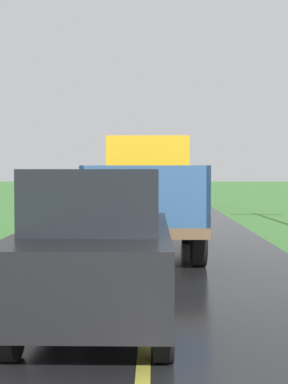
{
  "coord_description": "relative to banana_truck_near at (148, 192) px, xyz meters",
  "views": [
    {
      "loc": [
        0.1,
        -1.89,
        1.97
      ],
      "look_at": [
        -0.17,
        12.43,
        1.4
      ],
      "focal_mm": 47.81,
      "sensor_mm": 36.0,
      "label": 1
    }
  ],
  "objects": [
    {
      "name": "banana_truck_far",
      "position": [
        -0.32,
        15.23,
        -0.01
      ],
      "size": [
        2.38,
        5.81,
        2.8
      ],
      "color": "#2D2D30",
      "rests_on": "road_surface"
    },
    {
      "name": "following_car",
      "position": [
        -0.53,
        -6.38,
        -0.4
      ],
      "size": [
        1.74,
        4.1,
        1.92
      ],
      "color": "black",
      "rests_on": "road_surface"
    },
    {
      "name": "banana_truck_near",
      "position": [
        0.0,
        0.0,
        0.0
      ],
      "size": [
        2.38,
        5.82,
        2.8
      ],
      "color": "#2D2D30",
      "rests_on": "road_surface"
    }
  ]
}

